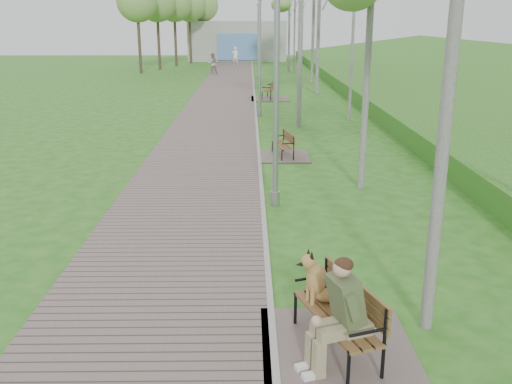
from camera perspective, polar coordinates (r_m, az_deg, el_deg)
ground at (r=11.58m, az=0.90°, el=-4.16°), size 120.00×120.00×0.00m
walkway at (r=32.60m, az=-3.27°, el=9.57°), size 3.50×67.00×0.04m
kerb at (r=32.57m, az=-0.15°, el=9.59°), size 0.10×67.00×0.05m
embankment at (r=33.43m, az=21.16°, el=8.62°), size 14.00×70.00×1.60m
building_north at (r=61.82m, az=-1.87°, el=14.87°), size 10.00×5.20×4.00m
bench_main at (r=7.51m, az=7.64°, el=-12.56°), size 1.98×2.19×1.72m
bench_second at (r=17.96m, az=2.70°, el=4.05°), size 1.57×1.75×0.97m
bench_third at (r=31.29m, az=1.33°, el=9.67°), size 2.01×2.24×1.24m
lamp_post_near at (r=12.73m, az=2.04°, el=10.24°), size 0.22×0.22×5.75m
lamp_post_second at (r=25.51m, az=0.37°, el=12.95°), size 0.20×0.20×5.16m
lamp_post_third at (r=42.05m, az=0.23°, el=14.55°), size 0.20×0.20×5.24m
pedestrian_near at (r=55.01m, az=-2.09°, el=13.43°), size 0.67×0.49×1.70m
pedestrian_far at (r=45.88m, az=-4.37°, el=12.69°), size 0.96×0.84×1.68m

